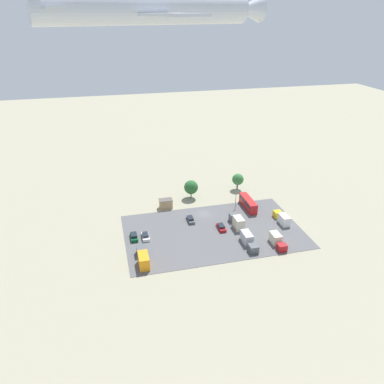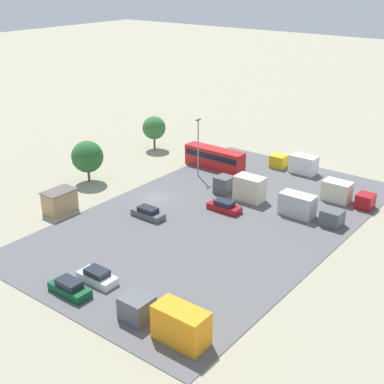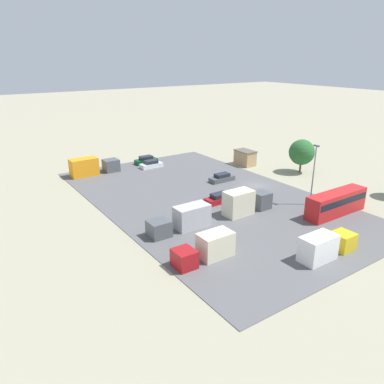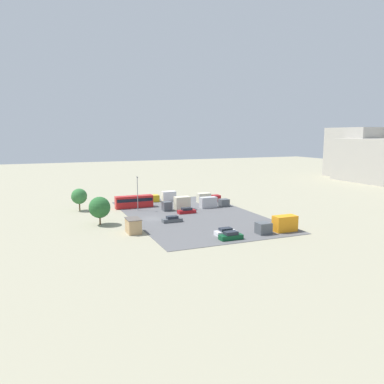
{
  "view_description": "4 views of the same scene",
  "coord_description": "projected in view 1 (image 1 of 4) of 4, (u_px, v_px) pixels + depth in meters",
  "views": [
    {
      "loc": [
        29.16,
        101.99,
        59.43
      ],
      "look_at": [
        10.42,
        26.29,
        21.57
      ],
      "focal_mm": 35.0,
      "sensor_mm": 36.0,
      "label": 1
    },
    {
      "loc": [
        52.23,
        47.21,
        30.79
      ],
      "look_at": [
        3.43,
        9.4,
        4.64
      ],
      "focal_mm": 50.0,
      "sensor_mm": 36.0,
      "label": 2
    },
    {
      "loc": [
        -44.59,
        43.97,
        21.38
      ],
      "look_at": [
        -1.72,
        14.77,
        2.42
      ],
      "focal_mm": 35.0,
      "sensor_mm": 36.0,
      "label": 3
    },
    {
      "loc": [
        86.34,
        -25.0,
        20.49
      ],
      "look_at": [
        4.88,
        8.68,
        6.86
      ],
      "focal_mm": 35.0,
      "sensor_mm": 36.0,
      "label": 4
    }
  ],
  "objects": [
    {
      "name": "parked_truck_1",
      "position": [
        277.0,
        241.0,
        104.79
      ],
      "size": [
        2.4,
        7.21,
        2.85
      ],
      "color": "maroon",
      "rests_on": "ground"
    },
    {
      "name": "shed_building",
      "position": [
        166.0,
        204.0,
        124.55
      ],
      "size": [
        4.41,
        2.88,
        3.09
      ],
      "color": "tan",
      "rests_on": "ground"
    },
    {
      "name": "airplane",
      "position": [
        159.0,
        9.0,
        55.1
      ],
      "size": [
        36.29,
        29.67,
        9.18
      ],
      "rotation": [
        0.0,
        0.0,
        1.8
      ],
      "color": "silver"
    },
    {
      "name": "parked_car_3",
      "position": [
        221.0,
        227.0,
        112.61
      ],
      "size": [
        1.88,
        4.7,
        1.47
      ],
      "rotation": [
        0.0,
        0.0,
        3.14
      ],
      "color": "maroon",
      "rests_on": "ground"
    },
    {
      "name": "parked_car_2",
      "position": [
        190.0,
        219.0,
        116.85
      ],
      "size": [
        1.83,
        4.73,
        1.44
      ],
      "color": "#4C5156",
      "rests_on": "ground"
    },
    {
      "name": "tree_apron_mid",
      "position": [
        238.0,
        179.0,
        136.55
      ],
      "size": [
        4.2,
        4.2,
        6.06
      ],
      "color": "brown",
      "rests_on": "ground"
    },
    {
      "name": "parked_truck_0",
      "position": [
        249.0,
        240.0,
        104.75
      ],
      "size": [
        2.39,
        8.59,
        2.98
      ],
      "color": "#4C5156",
      "rests_on": "ground"
    },
    {
      "name": "ground_plane",
      "position": [
        204.0,
        214.0,
        121.32
      ],
      "size": [
        400.0,
        400.0,
        0.0
      ],
      "primitive_type": "plane",
      "color": "gray"
    },
    {
      "name": "parked_truck_2",
      "position": [
        237.0,
        221.0,
        113.76
      ],
      "size": [
        2.48,
        7.61,
        3.53
      ],
      "rotation": [
        0.0,
        0.0,
        3.14
      ],
      "color": "#4C5156",
      "rests_on": "ground"
    },
    {
      "name": "parked_car_1",
      "position": [
        134.0,
        237.0,
        107.84
      ],
      "size": [
        1.95,
        4.67,
        1.59
      ],
      "color": "#0C4723",
      "rests_on": "ground"
    },
    {
      "name": "parked_truck_4",
      "position": [
        282.0,
        218.0,
        116.09
      ],
      "size": [
        2.34,
        7.79,
        2.91
      ],
      "rotation": [
        0.0,
        0.0,
        3.14
      ],
      "color": "gold",
      "rests_on": "ground"
    },
    {
      "name": "parked_truck_3",
      "position": [
        143.0,
        258.0,
        97.17
      ],
      "size": [
        2.55,
        9.24,
        3.35
      ],
      "rotation": [
        0.0,
        0.0,
        3.14
      ],
      "color": "#4C5156",
      "rests_on": "ground"
    },
    {
      "name": "parking_lot_surface",
      "position": [
        213.0,
        231.0,
        111.75
      ],
      "size": [
        52.47,
        31.54,
        0.08
      ],
      "color": "#565659",
      "rests_on": "ground"
    },
    {
      "name": "light_pole_lot_centre",
      "position": [
        236.0,
        196.0,
        122.01
      ],
      "size": [
        0.9,
        0.28,
        9.19
      ],
      "color": "gray",
      "rests_on": "ground"
    },
    {
      "name": "parked_car_0",
      "position": [
        145.0,
        236.0,
        108.09
      ],
      "size": [
        1.99,
        4.47,
        1.47
      ],
      "rotation": [
        0.0,
        0.0,
        3.14
      ],
      "color": "silver",
      "rests_on": "ground"
    },
    {
      "name": "bus",
      "position": [
        248.0,
        203.0,
        124.32
      ],
      "size": [
        2.5,
        10.52,
        3.33
      ],
      "color": "red",
      "rests_on": "ground"
    },
    {
      "name": "tree_near_shed",
      "position": [
        191.0,
        187.0,
        130.27
      ],
      "size": [
        4.88,
        4.88,
        6.47
      ],
      "color": "brown",
      "rests_on": "ground"
    }
  ]
}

